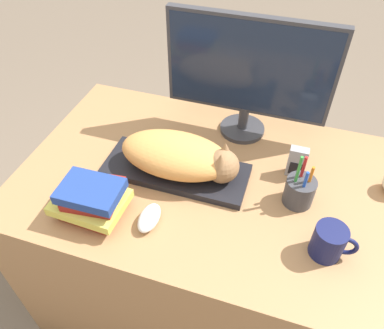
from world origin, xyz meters
name	(u,v)px	position (x,y,z in m)	size (l,w,h in m)	color
desk	(207,243)	(0.00, 0.40, 0.38)	(1.27, 0.80, 0.76)	#9E7047
keyboard	(176,170)	(-0.12, 0.39, 0.77)	(0.48, 0.19, 0.02)	black
cat	(182,156)	(-0.09, 0.39, 0.84)	(0.39, 0.20, 0.13)	#D18C47
monitor	(249,71)	(0.05, 0.67, 1.01)	(0.56, 0.17, 0.44)	#333338
computer_mouse	(149,218)	(-0.12, 0.17, 0.78)	(0.06, 0.11, 0.04)	silver
coffee_mug	(329,242)	(0.38, 0.22, 0.81)	(0.12, 0.09, 0.10)	#141947
pen_cup	(299,191)	(0.28, 0.39, 0.81)	(0.09, 0.09, 0.19)	#38383D
phone	(297,162)	(0.26, 0.50, 0.82)	(0.06, 0.03, 0.11)	#99999E
book_stack	(92,199)	(-0.29, 0.16, 0.82)	(0.21, 0.18, 0.12)	maroon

